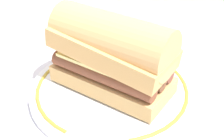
{
  "coord_description": "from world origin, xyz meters",
  "views": [
    {
      "loc": [
        0.14,
        -0.35,
        0.31
      ],
      "look_at": [
        0.01,
        0.03,
        0.04
      ],
      "focal_mm": 49.27,
      "sensor_mm": 36.0,
      "label": 1
    }
  ],
  "objects": [
    {
      "name": "ground_plane",
      "position": [
        0.0,
        0.0,
        0.0
      ],
      "size": [
        1.5,
        1.5,
        0.0
      ],
      "primitive_type": "plane",
      "color": "silver"
    },
    {
      "name": "plate",
      "position": [
        0.01,
        0.03,
        0.01
      ],
      "size": [
        0.26,
        0.26,
        0.01
      ],
      "color": "white",
      "rests_on": "ground_plane"
    },
    {
      "name": "sausage_sandwich",
      "position": [
        0.01,
        0.03,
        0.08
      ],
      "size": [
        0.2,
        0.13,
        0.12
      ],
      "rotation": [
        0.0,
        0.0,
        -0.27
      ],
      "color": "#E0AD69",
      "rests_on": "plate"
    }
  ]
}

